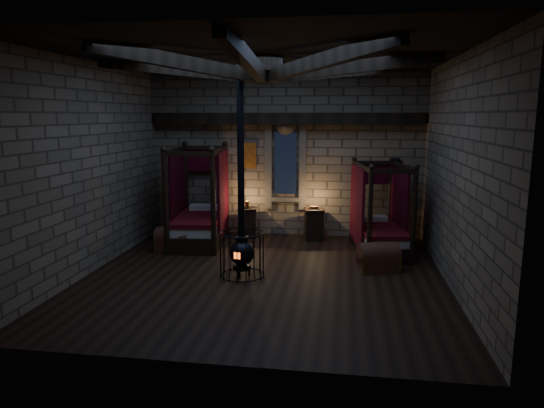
# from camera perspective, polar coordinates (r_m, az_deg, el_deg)

# --- Properties ---
(room) EXTENTS (7.02, 7.02, 4.29)m
(room) POSITION_cam_1_polar(r_m,az_deg,el_deg) (9.28, -0.92, 14.15)
(room) COLOR black
(room) RESTS_ON ground
(bed_left) EXTENTS (1.42, 2.36, 2.35)m
(bed_left) POSITION_cam_1_polar(r_m,az_deg,el_deg) (12.19, -8.50, -1.81)
(bed_left) COLOR black
(bed_left) RESTS_ON ground
(bed_right) EXTENTS (1.35, 2.10, 2.05)m
(bed_right) POSITION_cam_1_polar(r_m,az_deg,el_deg) (11.52, 12.49, -3.05)
(bed_right) COLOR black
(bed_right) RESTS_ON ground
(trunk_left) EXTENTS (0.82, 0.55, 0.58)m
(trunk_left) POSITION_cam_1_polar(r_m,az_deg,el_deg) (11.55, -11.49, -4.24)
(trunk_left) COLOR #5B2D1C
(trunk_left) RESTS_ON ground
(trunk_right) EXTENTS (0.91, 0.71, 0.59)m
(trunk_right) POSITION_cam_1_polar(r_m,az_deg,el_deg) (10.21, 12.38, -6.19)
(trunk_right) COLOR #5B2D1C
(trunk_right) RESTS_ON ground
(nightstand_left) EXTENTS (0.55, 0.53, 0.96)m
(nightstand_left) POSITION_cam_1_polar(r_m,az_deg,el_deg) (12.61, -2.90, -2.13)
(nightstand_left) COLOR black
(nightstand_left) RESTS_ON ground
(nightstand_right) EXTENTS (0.58, 0.56, 0.87)m
(nightstand_right) POSITION_cam_1_polar(r_m,az_deg,el_deg) (12.39, 4.94, -2.36)
(nightstand_right) COLOR black
(nightstand_right) RESTS_ON ground
(stove) EXTENTS (0.88, 0.88, 4.05)m
(stove) POSITION_cam_1_polar(r_m,az_deg,el_deg) (9.53, -3.57, -5.21)
(stove) COLOR black
(stove) RESTS_ON ground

